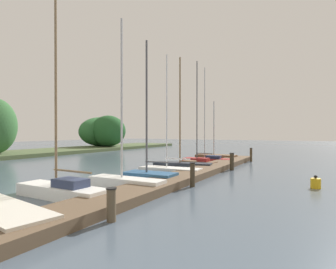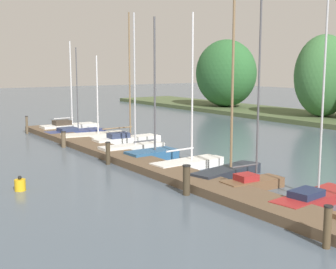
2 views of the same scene
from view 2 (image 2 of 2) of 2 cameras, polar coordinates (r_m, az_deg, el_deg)
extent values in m
cube|color=brown|center=(23.53, -4.79, -3.02)|extent=(28.39, 1.80, 0.35)
ellipsoid|color=#2D6633|center=(50.42, 7.16, 7.54)|extent=(7.47, 5.69, 7.20)
ellipsoid|color=#386B38|center=(42.50, 18.75, 6.91)|extent=(4.59, 5.66, 7.13)
cube|color=white|center=(35.06, -12.23, 0.82)|extent=(1.35, 4.07, 0.52)
cube|color=white|center=(35.75, -9.51, 1.00)|extent=(0.72, 1.02, 0.44)
cube|color=#3D3328|center=(34.83, -13.03, 1.45)|extent=(0.98, 1.23, 0.34)
cylinder|color=silver|center=(34.89, -11.94, 6.25)|extent=(0.10, 0.10, 6.10)
cylinder|color=silver|center=(34.84, -12.82, 1.99)|extent=(0.09, 1.46, 0.06)
cube|color=navy|center=(32.99, -11.54, 0.21)|extent=(1.51, 4.09, 0.36)
cube|color=navy|center=(33.79, -8.75, 0.45)|extent=(0.79, 1.04, 0.30)
cube|color=#2D3856|center=(32.74, -12.35, 0.64)|extent=(1.07, 1.25, 0.23)
cylinder|color=#4C4C51|center=(32.82, -11.22, 5.54)|extent=(0.08, 0.08, 5.75)
cube|color=silver|center=(30.75, -9.20, -0.26)|extent=(2.07, 4.32, 0.44)
cube|color=silver|center=(31.30, -5.91, -0.08)|extent=(0.93, 1.15, 0.37)
cylinder|color=silver|center=(30.53, -8.77, 4.90)|extent=(0.09, 0.09, 5.07)
cube|color=white|center=(28.65, -5.23, -0.79)|extent=(1.18, 4.16, 0.48)
cube|color=white|center=(29.56, -2.04, -0.51)|extent=(0.62, 1.05, 0.41)
cube|color=#2D3856|center=(28.35, -6.16, -0.09)|extent=(0.84, 1.26, 0.31)
cylinder|color=#7F6647|center=(28.42, -4.78, 7.29)|extent=(0.10, 0.10, 7.56)
cylinder|color=#7F6647|center=(28.26, -6.30, 0.80)|extent=(0.12, 2.00, 0.08)
cube|color=white|center=(25.84, -4.61, -1.79)|extent=(0.96, 3.68, 0.50)
cube|color=white|center=(26.68, -1.52, -1.49)|extent=(0.52, 0.92, 0.43)
cylinder|color=#B7B7BC|center=(25.57, -4.17, 6.80)|extent=(0.10, 0.10, 7.21)
cube|color=#285684|center=(24.14, -2.02, -2.54)|extent=(1.33, 2.75, 0.48)
cube|color=#285684|center=(24.84, 0.31, -2.27)|extent=(0.71, 0.70, 0.41)
cylinder|color=#4C4C51|center=(23.82, -1.66, 6.20)|extent=(0.10, 0.10, 6.84)
cylinder|color=#4C4C51|center=(23.77, -2.85, -0.79)|extent=(0.12, 1.37, 0.08)
cube|color=white|center=(22.06, 2.41, -3.71)|extent=(1.32, 3.75, 0.41)
cube|color=white|center=(23.14, 5.58, -3.21)|extent=(0.67, 0.96, 0.35)
cylinder|color=silver|center=(21.75, 3.03, 5.85)|extent=(0.09, 0.09, 6.91)
cylinder|color=silver|center=(21.63, 1.50, -1.91)|extent=(0.16, 1.62, 0.08)
cube|color=#232833|center=(20.36, 7.31, -4.76)|extent=(1.74, 3.92, 0.45)
cube|color=#232833|center=(21.72, 10.02, -4.03)|extent=(0.73, 1.04, 0.38)
cylinder|color=#7F6647|center=(20.05, 8.01, 6.23)|extent=(0.11, 0.11, 7.31)
cube|color=brown|center=(18.78, 10.41, -6.08)|extent=(1.12, 2.67, 0.39)
cube|color=brown|center=(19.55, 13.02, -5.63)|extent=(0.56, 0.69, 0.34)
cube|color=maroon|center=(18.49, 9.67, -5.25)|extent=(0.76, 0.83, 0.26)
cylinder|color=#4C4C51|center=(18.32, 11.21, 6.03)|extent=(0.08, 0.08, 7.49)
cylinder|color=#4C4C51|center=(18.34, 9.55, -3.85)|extent=(0.15, 1.30, 0.06)
cube|color=maroon|center=(17.29, 17.60, -7.67)|extent=(1.51, 3.96, 0.37)
cube|color=#1E2847|center=(16.81, 16.78, -7.01)|extent=(0.94, 1.24, 0.24)
cylinder|color=#B7B7BC|center=(16.89, 18.75, 5.68)|extent=(0.08, 0.08, 7.62)
cylinder|color=brown|center=(34.46, -17.10, 1.11)|extent=(0.17, 0.17, 1.25)
cylinder|color=black|center=(34.38, -17.15, 2.18)|extent=(0.19, 0.19, 0.04)
cylinder|color=brown|center=(28.25, -12.83, -0.64)|extent=(0.27, 0.27, 0.93)
cylinder|color=black|center=(28.18, -12.86, 0.33)|extent=(0.31, 0.31, 0.04)
cylinder|color=#3D3323|center=(23.03, -7.46, -2.36)|extent=(0.23, 0.23, 1.10)
cylinder|color=black|center=(22.93, -7.49, -0.96)|extent=(0.26, 0.26, 0.04)
cylinder|color=#3D3323|center=(17.56, 2.31, -5.74)|extent=(0.28, 0.28, 1.13)
cylinder|color=black|center=(17.42, 2.32, -3.88)|extent=(0.32, 0.32, 0.04)
cylinder|color=#4C3D28|center=(13.34, 19.15, -10.86)|extent=(0.22, 0.22, 1.16)
cylinder|color=black|center=(13.16, 19.29, -8.40)|extent=(0.25, 0.25, 0.04)
cylinder|color=gold|center=(19.14, -17.88, -5.99)|extent=(0.43, 0.43, 0.45)
sphere|color=black|center=(19.07, -17.92, -5.11)|extent=(0.15, 0.15, 0.15)
camera|label=1|loc=(32.59, -25.59, 3.64)|focal=29.71mm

